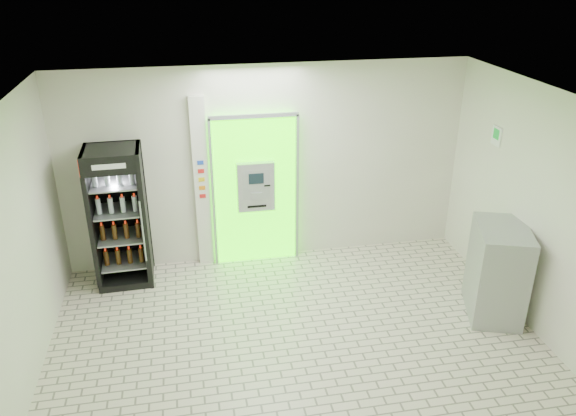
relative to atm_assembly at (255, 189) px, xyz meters
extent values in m
plane|color=beige|center=(0.20, -2.41, -1.17)|extent=(6.00, 6.00, 0.00)
plane|color=silver|center=(0.20, 0.09, 0.33)|extent=(6.00, 0.00, 6.00)
plane|color=silver|center=(0.20, -4.91, 0.33)|extent=(6.00, 0.00, 6.00)
plane|color=silver|center=(-2.80, -2.41, 0.33)|extent=(0.00, 5.00, 5.00)
plane|color=silver|center=(3.20, -2.41, 0.33)|extent=(0.00, 5.00, 5.00)
plane|color=white|center=(0.20, -2.41, 1.83)|extent=(6.00, 6.00, 0.00)
cube|color=#2BF800|center=(0.00, 0.02, -0.02)|extent=(1.20, 0.12, 2.30)
cube|color=gray|center=(0.00, -0.05, 1.13)|extent=(1.28, 0.04, 0.06)
cube|color=gray|center=(-0.63, -0.05, -0.02)|extent=(0.04, 0.04, 2.30)
cube|color=gray|center=(0.63, -0.05, -0.02)|extent=(0.04, 0.04, 2.30)
cube|color=black|center=(0.10, -0.04, -0.67)|extent=(0.62, 0.01, 0.67)
cube|color=black|center=(-0.34, -0.04, 0.81)|extent=(0.22, 0.01, 0.18)
cube|color=#999BA0|center=(0.00, -0.09, 0.08)|extent=(0.55, 0.12, 0.75)
cube|color=black|center=(0.00, -0.16, 0.23)|extent=(0.22, 0.01, 0.16)
cube|color=gray|center=(0.00, -0.16, -0.05)|extent=(0.16, 0.01, 0.12)
cube|color=black|center=(0.16, -0.16, 0.11)|extent=(0.09, 0.01, 0.02)
cube|color=black|center=(0.00, -0.16, -0.21)|extent=(0.28, 0.01, 0.03)
cube|color=silver|center=(-0.78, 0.04, 0.13)|extent=(0.22, 0.10, 2.60)
cube|color=#193FB2|center=(-0.78, -0.02, 0.48)|extent=(0.09, 0.01, 0.06)
cube|color=red|center=(-0.78, -0.02, 0.35)|extent=(0.09, 0.01, 0.06)
cube|color=yellow|center=(-0.78, -0.02, 0.22)|extent=(0.09, 0.01, 0.06)
cube|color=orange|center=(-0.78, -0.02, 0.09)|extent=(0.09, 0.01, 0.06)
cube|color=red|center=(-0.78, -0.02, -0.04)|extent=(0.09, 0.01, 0.06)
cube|color=black|center=(-1.96, -0.27, -0.16)|extent=(0.78, 0.71, 2.01)
cube|color=black|center=(-1.96, 0.05, -0.16)|extent=(0.76, 0.08, 2.01)
cube|color=red|center=(-1.96, -0.61, 0.71)|extent=(0.74, 0.03, 0.24)
cube|color=white|center=(-1.96, -0.61, 0.71)|extent=(0.42, 0.02, 0.07)
cube|color=black|center=(-1.96, -0.27, -1.12)|extent=(0.78, 0.71, 0.10)
cylinder|color=gray|center=(-1.63, -0.63, -0.24)|extent=(0.02, 0.02, 0.91)
cube|color=gray|center=(-1.96, -0.27, -0.87)|extent=(0.65, 0.60, 0.02)
cube|color=gray|center=(-1.96, -0.27, -0.47)|extent=(0.65, 0.60, 0.02)
cube|color=gray|center=(-1.96, -0.27, -0.06)|extent=(0.65, 0.60, 0.02)
cube|color=gray|center=(-1.96, -0.27, 0.34)|extent=(0.65, 0.60, 0.02)
cube|color=#999BA0|center=(2.88, -2.02, -0.55)|extent=(0.89, 1.09, 1.25)
cube|color=gray|center=(2.56, -2.02, -0.49)|extent=(0.30, 0.87, 0.01)
cube|color=white|center=(3.19, -1.01, 0.95)|extent=(0.02, 0.22, 0.26)
cube|color=#0C8726|center=(3.18, -1.01, 0.98)|extent=(0.00, 0.14, 0.14)
camera|label=1|loc=(-0.95, -7.68, 3.21)|focal=35.00mm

